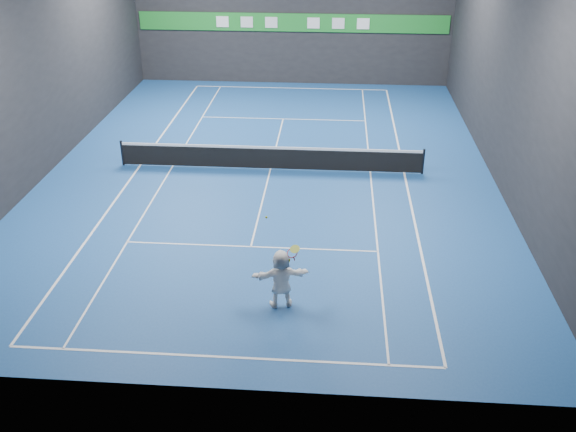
# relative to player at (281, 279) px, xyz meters

# --- Properties ---
(ground) EXTENTS (26.00, 26.00, 0.00)m
(ground) POSITION_rel_player_xyz_m (-1.26, 9.55, -0.87)
(ground) COLOR navy
(ground) RESTS_ON ground
(wall_back) EXTENTS (18.00, 0.10, 9.00)m
(wall_back) POSITION_rel_player_xyz_m (-1.26, 22.55, 3.63)
(wall_back) COLOR black
(wall_back) RESTS_ON ground
(wall_front) EXTENTS (18.00, 0.10, 9.00)m
(wall_front) POSITION_rel_player_xyz_m (-1.26, -3.45, 3.63)
(wall_front) COLOR black
(wall_front) RESTS_ON ground
(wall_left) EXTENTS (0.10, 26.00, 9.00)m
(wall_left) POSITION_rel_player_xyz_m (-10.26, 9.55, 3.63)
(wall_left) COLOR black
(wall_left) RESTS_ON ground
(wall_right) EXTENTS (0.10, 26.00, 9.00)m
(wall_right) POSITION_rel_player_xyz_m (7.74, 9.55, 3.63)
(wall_right) COLOR black
(wall_right) RESTS_ON ground
(baseline_near) EXTENTS (10.98, 0.08, 0.01)m
(baseline_near) POSITION_rel_player_xyz_m (-1.26, -2.34, -0.86)
(baseline_near) COLOR white
(baseline_near) RESTS_ON ground
(baseline_far) EXTENTS (10.98, 0.08, 0.01)m
(baseline_far) POSITION_rel_player_xyz_m (-1.26, 21.44, -0.86)
(baseline_far) COLOR white
(baseline_far) RESTS_ON ground
(sideline_doubles_left) EXTENTS (0.08, 23.78, 0.01)m
(sideline_doubles_left) POSITION_rel_player_xyz_m (-6.75, 9.55, -0.86)
(sideline_doubles_left) COLOR white
(sideline_doubles_left) RESTS_ON ground
(sideline_doubles_right) EXTENTS (0.08, 23.78, 0.01)m
(sideline_doubles_right) POSITION_rel_player_xyz_m (4.23, 9.55, -0.86)
(sideline_doubles_right) COLOR white
(sideline_doubles_right) RESTS_ON ground
(sideline_singles_left) EXTENTS (0.06, 23.78, 0.01)m
(sideline_singles_left) POSITION_rel_player_xyz_m (-5.37, 9.55, -0.86)
(sideline_singles_left) COLOR white
(sideline_singles_left) RESTS_ON ground
(sideline_singles_right) EXTENTS (0.06, 23.78, 0.01)m
(sideline_singles_right) POSITION_rel_player_xyz_m (2.85, 9.55, -0.86)
(sideline_singles_right) COLOR white
(sideline_singles_right) RESTS_ON ground
(service_line_near) EXTENTS (8.23, 0.06, 0.01)m
(service_line_near) POSITION_rel_player_xyz_m (-1.26, 3.15, -0.86)
(service_line_near) COLOR white
(service_line_near) RESTS_ON ground
(service_line_far) EXTENTS (8.23, 0.06, 0.01)m
(service_line_far) POSITION_rel_player_xyz_m (-1.26, 15.95, -0.86)
(service_line_far) COLOR white
(service_line_far) RESTS_ON ground
(center_service_line) EXTENTS (0.06, 12.80, 0.01)m
(center_service_line) POSITION_rel_player_xyz_m (-1.26, 9.55, -0.86)
(center_service_line) COLOR white
(center_service_line) RESTS_ON ground
(player) EXTENTS (1.68, 0.87, 1.73)m
(player) POSITION_rel_player_xyz_m (0.00, 0.00, 0.00)
(player) COLOR white
(player) RESTS_ON ground
(tennis_ball) EXTENTS (0.06, 0.06, 0.06)m
(tennis_ball) POSITION_rel_player_xyz_m (-0.40, 0.19, 1.79)
(tennis_ball) COLOR #CDD223
(tennis_ball) RESTS_ON player
(tennis_net) EXTENTS (12.50, 0.10, 1.07)m
(tennis_net) POSITION_rel_player_xyz_m (-1.26, 9.55, -0.33)
(tennis_net) COLOR black
(tennis_net) RESTS_ON ground
(sponsor_banner) EXTENTS (17.64, 0.11, 1.00)m
(sponsor_banner) POSITION_rel_player_xyz_m (-1.26, 22.48, 2.63)
(sponsor_banner) COLOR #1C8329
(sponsor_banner) RESTS_ON wall_back
(tennis_racket) EXTENTS (0.45, 0.32, 0.58)m
(tennis_racket) POSITION_rel_player_xyz_m (0.30, 0.05, 0.78)
(tennis_racket) COLOR red
(tennis_racket) RESTS_ON player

